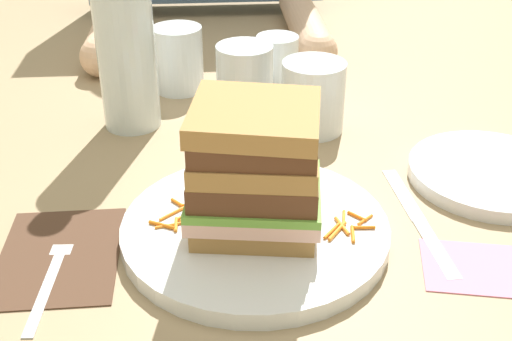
# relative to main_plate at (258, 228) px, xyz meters

# --- Properties ---
(ground_plane) EXTENTS (3.00, 3.00, 0.00)m
(ground_plane) POSITION_rel_main_plate_xyz_m (-0.00, -0.00, -0.01)
(ground_plane) COLOR #9E8460
(main_plate) EXTENTS (0.26, 0.26, 0.02)m
(main_plate) POSITION_rel_main_plate_xyz_m (0.00, 0.00, 0.00)
(main_plate) COLOR white
(main_plate) RESTS_ON ground_plane
(sandwich) EXTENTS (0.14, 0.13, 0.13)m
(sandwich) POSITION_rel_main_plate_xyz_m (-0.00, -0.00, 0.07)
(sandwich) COLOR #A87A42
(sandwich) RESTS_ON main_plate
(carrot_shred_0) EXTENTS (0.01, 0.02, 0.00)m
(carrot_shred_0) POSITION_rel_main_plate_xyz_m (-0.08, 0.04, 0.01)
(carrot_shred_0) COLOR orange
(carrot_shred_0) RESTS_ON main_plate
(carrot_shred_1) EXTENTS (0.00, 0.02, 0.00)m
(carrot_shred_1) POSITION_rel_main_plate_xyz_m (-0.06, 0.02, 0.01)
(carrot_shred_1) COLOR orange
(carrot_shred_1) RESTS_ON main_plate
(carrot_shred_2) EXTENTS (0.00, 0.02, 0.00)m
(carrot_shred_2) POSITION_rel_main_plate_xyz_m (-0.08, -0.01, 0.01)
(carrot_shred_2) COLOR orange
(carrot_shred_2) RESTS_ON main_plate
(carrot_shred_3) EXTENTS (0.03, 0.02, 0.00)m
(carrot_shred_3) POSITION_rel_main_plate_xyz_m (-0.08, 0.02, 0.01)
(carrot_shred_3) COLOR orange
(carrot_shred_3) RESTS_ON main_plate
(carrot_shred_4) EXTENTS (0.03, 0.02, 0.00)m
(carrot_shred_4) POSITION_rel_main_plate_xyz_m (-0.09, -0.00, 0.01)
(carrot_shred_4) COLOR orange
(carrot_shred_4) RESTS_ON main_plate
(carrot_shred_5) EXTENTS (0.03, 0.02, 0.00)m
(carrot_shred_5) POSITION_rel_main_plate_xyz_m (-0.06, 0.02, 0.01)
(carrot_shred_5) COLOR orange
(carrot_shred_5) RESTS_ON main_plate
(carrot_shred_6) EXTENTS (0.02, 0.01, 0.00)m
(carrot_shred_6) POSITION_rel_main_plate_xyz_m (-0.07, -0.00, 0.01)
(carrot_shred_6) COLOR orange
(carrot_shred_6) RESTS_ON main_plate
(carrot_shred_7) EXTENTS (0.03, 0.01, 0.00)m
(carrot_shred_7) POSITION_rel_main_plate_xyz_m (-0.09, -0.00, 0.01)
(carrot_shred_7) COLOR orange
(carrot_shred_7) RESTS_ON main_plate
(carrot_shred_8) EXTENTS (0.02, 0.02, 0.00)m
(carrot_shred_8) POSITION_rel_main_plate_xyz_m (-0.07, 0.01, 0.01)
(carrot_shred_8) COLOR orange
(carrot_shred_8) RESTS_ON main_plate
(carrot_shred_9) EXTENTS (0.02, 0.01, 0.00)m
(carrot_shred_9) POSITION_rel_main_plate_xyz_m (-0.07, 0.03, 0.01)
(carrot_shred_9) COLOR orange
(carrot_shred_9) RESTS_ON main_plate
(carrot_shred_10) EXTENTS (0.01, 0.02, 0.00)m
(carrot_shred_10) POSITION_rel_main_plate_xyz_m (0.09, 0.00, 0.01)
(carrot_shred_10) COLOR orange
(carrot_shred_10) RESTS_ON main_plate
(carrot_shred_11) EXTENTS (0.02, 0.00, 0.00)m
(carrot_shred_11) POSITION_rel_main_plate_xyz_m (0.10, -0.02, 0.01)
(carrot_shred_11) COLOR orange
(carrot_shred_11) RESTS_ON main_plate
(carrot_shred_12) EXTENTS (0.02, 0.03, 0.00)m
(carrot_shred_12) POSITION_rel_main_plate_xyz_m (0.07, -0.03, 0.01)
(carrot_shred_12) COLOR orange
(carrot_shred_12) RESTS_ON main_plate
(carrot_shred_13) EXTENTS (0.01, 0.03, 0.00)m
(carrot_shred_13) POSITION_rel_main_plate_xyz_m (0.08, -0.02, 0.01)
(carrot_shred_13) COLOR orange
(carrot_shred_13) RESTS_ON main_plate
(carrot_shred_14) EXTENTS (0.02, 0.02, 0.00)m
(carrot_shred_14) POSITION_rel_main_plate_xyz_m (0.10, -0.00, 0.01)
(carrot_shred_14) COLOR orange
(carrot_shred_14) RESTS_ON main_plate
(carrot_shred_15) EXTENTS (0.02, 0.02, 0.00)m
(carrot_shred_15) POSITION_rel_main_plate_xyz_m (0.11, -0.01, 0.01)
(carrot_shred_15) COLOR orange
(carrot_shred_15) RESTS_ON main_plate
(carrot_shred_16) EXTENTS (0.01, 0.03, 0.00)m
(carrot_shred_16) POSITION_rel_main_plate_xyz_m (0.09, -0.03, 0.01)
(carrot_shred_16) COLOR orange
(carrot_shred_16) RESTS_ON main_plate
(carrot_shred_17) EXTENTS (0.02, 0.02, 0.00)m
(carrot_shred_17) POSITION_rel_main_plate_xyz_m (0.07, -0.03, 0.01)
(carrot_shred_17) COLOR orange
(carrot_shred_17) RESTS_ON main_plate
(napkin_dark) EXTENTS (0.11, 0.15, 0.00)m
(napkin_dark) POSITION_rel_main_plate_xyz_m (-0.19, -0.02, -0.01)
(napkin_dark) COLOR #4C3323
(napkin_dark) RESTS_ON ground_plane
(fork) EXTENTS (0.02, 0.17, 0.00)m
(fork) POSITION_rel_main_plate_xyz_m (-0.19, -0.04, -0.00)
(fork) COLOR silver
(fork) RESTS_ON napkin_dark
(knife) EXTENTS (0.03, 0.20, 0.00)m
(knife) POSITION_rel_main_plate_xyz_m (0.17, 0.01, -0.01)
(knife) COLOR silver
(knife) RESTS_ON ground_plane
(juice_glass) EXTENTS (0.08, 0.08, 0.09)m
(juice_glass) POSITION_rel_main_plate_xyz_m (0.09, 0.23, 0.03)
(juice_glass) COLOR white
(juice_glass) RESTS_ON ground_plane
(water_bottle) EXTENTS (0.07, 0.07, 0.33)m
(water_bottle) POSITION_rel_main_plate_xyz_m (-0.15, 0.26, 0.14)
(water_bottle) COLOR silver
(water_bottle) RESTS_ON ground_plane
(empty_tumbler_0) EXTENTS (0.06, 0.06, 0.08)m
(empty_tumbler_0) POSITION_rel_main_plate_xyz_m (0.06, 0.37, 0.03)
(empty_tumbler_0) COLOR silver
(empty_tumbler_0) RESTS_ON ground_plane
(empty_tumbler_1) EXTENTS (0.07, 0.07, 0.10)m
(empty_tumbler_1) POSITION_rel_main_plate_xyz_m (-0.09, 0.38, 0.04)
(empty_tumbler_1) COLOR silver
(empty_tumbler_1) RESTS_ON ground_plane
(empty_tumbler_2) EXTENTS (0.08, 0.08, 0.10)m
(empty_tumbler_2) POSITION_rel_main_plate_xyz_m (0.01, 0.29, 0.04)
(empty_tumbler_2) COLOR silver
(empty_tumbler_2) RESTS_ON ground_plane
(side_plate) EXTENTS (0.19, 0.19, 0.02)m
(side_plate) POSITION_rel_main_plate_xyz_m (0.27, 0.09, -0.00)
(side_plate) COLOR white
(side_plate) RESTS_ON ground_plane
(napkin_pink) EXTENTS (0.10, 0.10, 0.00)m
(napkin_pink) POSITION_rel_main_plate_xyz_m (0.19, -0.07, -0.01)
(napkin_pink) COLOR pink
(napkin_pink) RESTS_ON ground_plane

